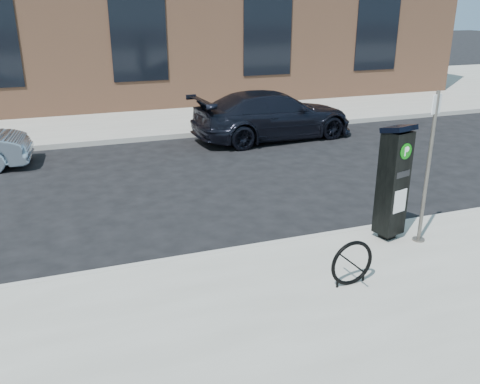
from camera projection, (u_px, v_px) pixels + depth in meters
name	position (u px, v px, depth m)	size (l,w,h in m)	color
ground	(265.00, 251.00, 8.58)	(120.00, 120.00, 0.00)	black
sidewalk_far	(135.00, 103.00, 20.91)	(60.00, 12.00, 0.15)	gray
curb_near	(265.00, 248.00, 8.54)	(60.00, 0.12, 0.16)	#9E9B93
curb_far	(166.00, 137.00, 15.63)	(60.00, 0.12, 0.16)	#9E9B93
parking_kiosk	(393.00, 181.00, 8.39)	(0.54, 0.50, 1.99)	black
sign_pole	(428.00, 170.00, 8.20)	(0.22, 0.20, 2.53)	#58524E
bike_rack	(352.00, 263.00, 7.17)	(0.69, 0.10, 0.68)	black
car_dark	(273.00, 115.00, 15.52)	(2.04, 5.03, 1.46)	black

